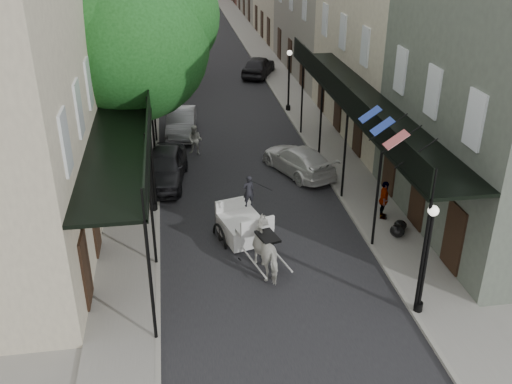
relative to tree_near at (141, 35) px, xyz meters
name	(u,v)px	position (x,y,z in m)	size (l,w,h in m)	color
ground	(277,288)	(4.20, -10.18, -6.49)	(140.00, 140.00, 0.00)	gray
road	(220,105)	(4.20, 9.82, -6.48)	(8.00, 90.00, 0.01)	black
sidewalk_left	(141,108)	(-0.80, 9.82, -6.43)	(2.20, 90.00, 0.12)	gray
sidewalk_right	(295,101)	(9.20, 9.82, -6.43)	(2.20, 90.00, 0.12)	gray
building_row_left	(89,1)	(-4.40, 19.82, -1.24)	(5.00, 80.00, 10.50)	#C1B69A
gallery_left	(129,113)	(-0.59, -3.20, -2.44)	(2.20, 18.05, 4.88)	black
gallery_right	(359,102)	(8.99, -3.20, -2.44)	(2.20, 18.05, 4.88)	black
tree_near	(141,35)	(0.00, 0.00, 0.00)	(7.31, 6.80, 9.63)	#382619
tree_far	(146,3)	(-0.05, 14.00, -0.65)	(6.45, 6.00, 8.61)	#382619
lamppost_right_near	(426,258)	(8.30, -12.18, -4.44)	(0.32, 0.32, 3.71)	black
lamppost_left	(150,168)	(0.10, -4.18, -4.44)	(0.32, 0.32, 3.71)	black
lamppost_right_far	(289,80)	(8.30, 7.82, -4.44)	(0.32, 0.32, 3.71)	black
horse	(269,249)	(4.09, -9.14, -5.61)	(0.95, 2.09, 1.76)	beige
carriage	(239,208)	(3.38, -6.48, -5.34)	(2.23, 2.89, 2.95)	black
pedestrian_walking	(195,140)	(2.20, 1.86, -5.72)	(0.75, 0.58, 1.54)	beige
pedestrian_sidewalk_left	(135,130)	(-0.86, 3.34, -5.53)	(1.08, 0.62, 1.68)	gray
pedestrian_sidewalk_right	(384,200)	(9.27, -6.29, -5.56)	(0.95, 0.39, 1.61)	gray
car_left_near	(164,167)	(0.60, -1.30, -5.70)	(1.85, 4.60, 1.57)	black
car_left_mid	(181,122)	(1.60, 4.84, -5.78)	(1.50, 4.31, 1.42)	gray
car_left_far	(161,49)	(0.60, 23.50, -5.75)	(2.44, 5.29, 1.47)	black
car_right_near	(298,160)	(6.91, -1.18, -5.84)	(1.82, 4.48, 1.30)	silver
car_right_far	(258,66)	(7.80, 16.44, -5.73)	(1.79, 4.46, 1.52)	black
trash_bags	(399,229)	(9.44, -7.62, -6.14)	(0.84, 0.99, 0.49)	black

